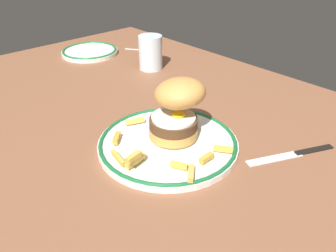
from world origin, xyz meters
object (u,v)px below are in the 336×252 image
at_px(spoon, 153,50).
at_px(water_glass, 151,54).
at_px(dinner_plate, 168,143).
at_px(side_plate, 90,51).
at_px(knife, 298,153).
at_px(burger, 177,107).

bearing_deg(spoon, water_glass, -42.77).
bearing_deg(dinner_plate, spoon, 142.52).
bearing_deg(side_plate, knife, -1.09).
height_order(knife, spoon, spoon).
bearing_deg(knife, burger, -143.76).
bearing_deg(dinner_plate, water_glass, 144.55).
bearing_deg(side_plate, dinner_plate, -17.07).
relative_size(knife, spoon, 1.41).
distance_m(knife, spoon, 0.66).
relative_size(water_glass, side_plate, 0.54).
height_order(burger, side_plate, burger).
relative_size(side_plate, knife, 1.06).
bearing_deg(burger, side_plate, 165.29).
height_order(burger, spoon, burger).
relative_size(burger, water_glass, 1.23).
xyz_separation_m(water_glass, side_plate, (-0.24, -0.06, -0.04)).
bearing_deg(water_glass, side_plate, -164.81).
bearing_deg(spoon, knife, -16.37).
bearing_deg(spoon, side_plate, -124.72).
distance_m(water_glass, side_plate, 0.25).
bearing_deg(knife, water_glass, 171.39).
relative_size(burger, spoon, 0.99).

